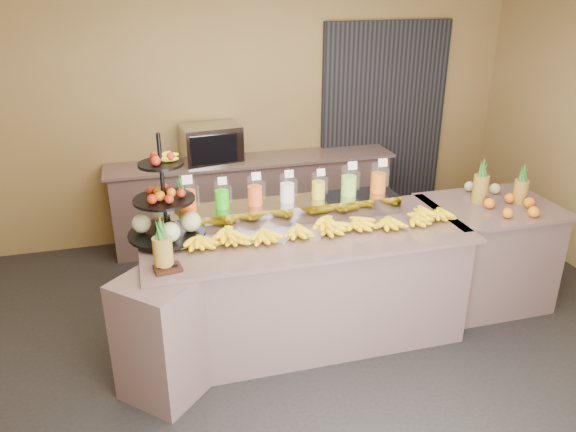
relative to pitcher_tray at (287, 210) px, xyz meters
name	(u,v)px	position (x,y,z in m)	size (l,w,h in m)	color
ground	(316,355)	(0.07, -0.58, -1.01)	(6.00, 6.00, 0.00)	black
room_envelope	(312,95)	(0.26, 0.21, 0.87)	(6.04, 5.02, 2.82)	olive
buffet_counter	(293,289)	(-0.04, -0.32, -0.54)	(2.75, 1.25, 0.93)	gray
right_counter	(485,253)	(1.77, -0.18, -0.54)	(1.08, 0.88, 0.93)	gray
back_ledge	(254,199)	(0.07, 1.67, -0.54)	(3.10, 0.55, 0.93)	gray
pitcher_tray	(287,210)	(0.00, 0.00, 0.00)	(1.85, 0.30, 0.15)	gray
juice_pitcher_orange_a	(188,198)	(-0.78, 0.00, 0.18)	(0.13, 0.14, 0.32)	silver
juice_pitcher_green	(222,197)	(-0.52, 0.00, 0.17)	(0.12, 0.12, 0.28)	silver
juice_pitcher_orange_b	(255,193)	(-0.26, 0.00, 0.17)	(0.12, 0.13, 0.29)	silver
juice_pitcher_milk	(287,190)	(0.00, 0.00, 0.17)	(0.12, 0.12, 0.29)	silver
juice_pitcher_lemon	(318,187)	(0.26, 0.00, 0.17)	(0.11, 0.12, 0.27)	silver
juice_pitcher_lime	(349,183)	(0.52, 0.00, 0.18)	(0.13, 0.14, 0.32)	silver
juice_pitcher_orange_c	(378,180)	(0.78, 0.00, 0.18)	(0.13, 0.14, 0.32)	silver
banana_heap	(327,223)	(0.23, -0.32, -0.01)	(2.17, 0.20, 0.18)	yellow
fruit_stand	(170,212)	(-0.92, -0.12, 0.13)	(0.73, 0.73, 0.81)	black
condiment_caddy	(168,269)	(-0.99, -0.62, -0.06)	(0.18, 0.13, 0.03)	black
pineapple_left_a	(163,249)	(-1.02, -0.58, 0.06)	(0.13, 0.13, 0.38)	brown
pineapple_left_b	(182,203)	(-0.82, 0.20, 0.07)	(0.13, 0.13, 0.39)	brown
right_fruit_pile	(505,198)	(1.84, -0.24, 0.00)	(0.46, 0.44, 0.24)	brown
oven_warmer	(211,144)	(-0.36, 1.67, 0.12)	(0.59, 0.41, 0.39)	gray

